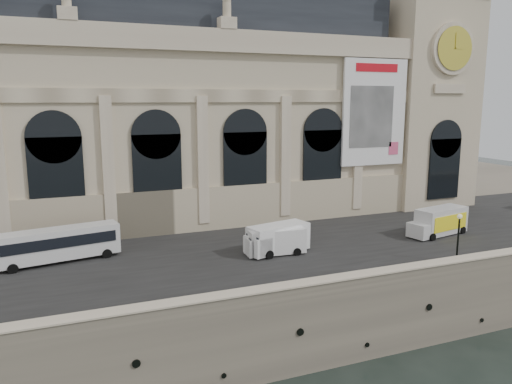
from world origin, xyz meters
TOP-DOWN VIEW (x-y plane):
  - ground at (0.00, 0.00)m, footprint 260.00×260.00m
  - quay at (0.00, 35.00)m, footprint 160.00×70.00m
  - street at (0.00, 14.00)m, footprint 160.00×24.00m
  - parapet at (0.00, 0.60)m, footprint 160.00×1.40m
  - museum at (-5.98, 30.86)m, footprint 69.00×18.70m
  - clock_pavilion at (34.00, 27.93)m, footprint 13.00×14.72m
  - bus_left at (-14.25, 16.20)m, footprint 10.90×4.04m
  - van_b at (4.62, 11.01)m, footprint 5.83×2.68m
  - van_c at (5.03, 11.31)m, footprint 6.62×3.65m
  - box_truck at (24.24, 10.63)m, footprint 7.74×3.80m
  - lamp_right at (19.36, 2.78)m, footprint 0.46×0.46m

SIDE VIEW (x-z plane):
  - ground at x=0.00m, z-range 0.00..0.00m
  - quay at x=0.00m, z-range 0.00..6.00m
  - street at x=0.00m, z-range 6.00..6.06m
  - parapet at x=0.00m, z-range 6.01..7.22m
  - van_b at x=4.62m, z-range 6.03..8.56m
  - van_c at x=5.03m, z-range 6.03..8.82m
  - box_truck at x=24.24m, z-range 6.01..9.00m
  - bus_left at x=-14.25m, z-range 6.19..9.34m
  - lamp_right at x=19.36m, z-range 5.99..10.47m
  - museum at x=-5.98m, z-range 5.17..34.27m
  - clock_pavilion at x=34.00m, z-range 5.07..41.77m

